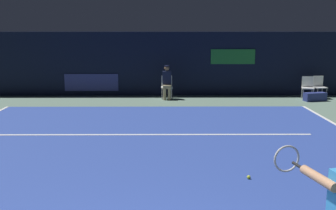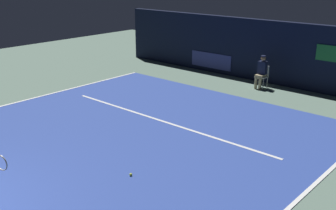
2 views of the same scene
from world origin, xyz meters
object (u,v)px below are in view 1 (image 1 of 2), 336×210
at_px(courtside_chair_far, 308,86).
at_px(equipment_bag, 315,97).
at_px(tennis_ball, 249,177).
at_px(courtside_chair_near, 319,86).
at_px(line_judge_on_chair, 167,82).

bearing_deg(courtside_chair_far, equipment_bag, -70.24).
bearing_deg(courtside_chair_far, tennis_ball, -115.26).
bearing_deg(courtside_chair_near, equipment_bag, -121.35).
xyz_separation_m(tennis_ball, equipment_bag, (4.20, 8.14, 0.11)).
bearing_deg(line_judge_on_chair, courtside_chair_far, -0.45).
height_order(courtside_chair_far, tennis_ball, courtside_chair_far).
relative_size(line_judge_on_chair, courtside_chair_near, 1.50).
xyz_separation_m(courtside_chair_far, equipment_bag, (0.15, -0.43, -0.34)).
distance_m(line_judge_on_chair, courtside_chair_far, 5.51).
bearing_deg(line_judge_on_chair, equipment_bag, -4.79).
xyz_separation_m(courtside_chair_near, courtside_chair_far, (-0.53, -0.18, 0.00)).
bearing_deg(tennis_ball, courtside_chair_near, 62.42).
xyz_separation_m(courtside_chair_near, equipment_bag, (-0.37, -0.61, -0.34)).
bearing_deg(tennis_ball, line_judge_on_chair, 99.64).
distance_m(courtside_chair_far, equipment_bag, 0.57).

